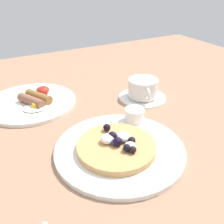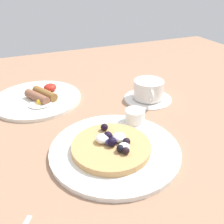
# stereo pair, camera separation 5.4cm
# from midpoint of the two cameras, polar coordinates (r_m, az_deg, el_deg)

# --- Properties ---
(ground_plane) EXTENTS (1.76, 1.40, 0.03)m
(ground_plane) POSITION_cam_midpoint_polar(r_m,az_deg,el_deg) (0.63, -1.26, -5.23)
(ground_plane) COLOR #9F765B
(pancake_plate) EXTENTS (0.28, 0.28, 0.01)m
(pancake_plate) POSITION_cam_midpoint_polar(r_m,az_deg,el_deg) (0.55, 3.48, -8.49)
(pancake_plate) COLOR white
(pancake_plate) RESTS_ON ground_plane
(pancake_with_berries) EXTENTS (0.17, 0.17, 0.03)m
(pancake_with_berries) POSITION_cam_midpoint_polar(r_m,az_deg,el_deg) (0.54, 2.63, -7.74)
(pancake_with_berries) COLOR tan
(pancake_with_berries) RESTS_ON pancake_plate
(syrup_ramekin) EXTENTS (0.05, 0.05, 0.03)m
(syrup_ramekin) POSITION_cam_midpoint_polar(r_m,az_deg,el_deg) (0.63, 7.59, -0.91)
(syrup_ramekin) COLOR white
(syrup_ramekin) RESTS_ON pancake_plate
(breakfast_plate) EXTENTS (0.26, 0.26, 0.01)m
(breakfast_plate) POSITION_cam_midpoint_polar(r_m,az_deg,el_deg) (0.78, -14.55, 2.80)
(breakfast_plate) COLOR white
(breakfast_plate) RESTS_ON ground_plane
(fried_breakfast) EXTENTS (0.10, 0.13, 0.03)m
(fried_breakfast) POSITION_cam_midpoint_polar(r_m,az_deg,el_deg) (0.77, -13.38, 3.67)
(fried_breakfast) COLOR brown
(fried_breakfast) RESTS_ON breakfast_plate
(coffee_saucer) EXTENTS (0.14, 0.14, 0.01)m
(coffee_saucer) POSITION_cam_midpoint_polar(r_m,az_deg,el_deg) (0.78, 10.00, 3.03)
(coffee_saucer) COLOR white
(coffee_saucer) RESTS_ON ground_plane
(coffee_cup) EXTENTS (0.09, 0.11, 0.05)m
(coffee_cup) POSITION_cam_midpoint_polar(r_m,az_deg,el_deg) (0.76, 10.22, 5.05)
(coffee_cup) COLOR white
(coffee_cup) RESTS_ON coffee_saucer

